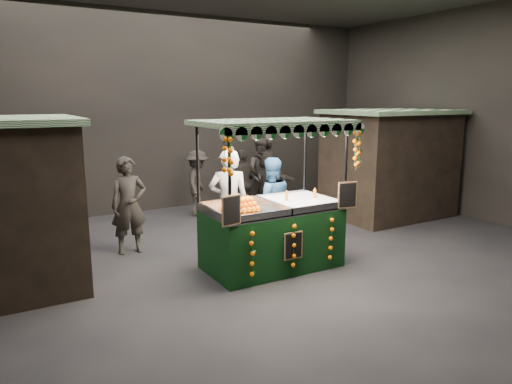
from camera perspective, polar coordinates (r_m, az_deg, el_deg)
ground at (r=8.49m, az=1.48°, el=-8.51°), size 12.00×12.00×0.00m
market_hall at (r=8.00m, az=1.61°, el=14.93°), size 12.10×10.10×5.05m
neighbour_stall_right at (r=12.05m, az=15.76°, el=3.40°), size 3.00×2.20×2.60m
juice_stall at (r=8.03m, az=2.14°, el=-3.82°), size 2.61×1.53×2.52m
vendor_grey at (r=8.57m, az=-3.30°, el=-1.40°), size 0.86×0.73×1.99m
vendor_blue at (r=9.14m, az=1.75°, el=-1.29°), size 1.02×0.90×1.77m
shopper_0 at (r=9.10m, az=-15.12°, el=-1.57°), size 0.68×0.47×1.82m
shopper_1 at (r=12.05m, az=0.91°, el=2.07°), size 1.16×1.09×1.89m
shopper_2 at (r=11.48m, az=-1.56°, el=1.04°), size 1.01×0.49×1.66m
shopper_3 at (r=11.71m, az=-7.07°, el=1.08°), size 1.06×1.22×1.63m
shopper_5 at (r=12.08m, az=1.37°, el=1.37°), size 1.09×1.52×1.59m
shopper_6 at (r=12.98m, az=1.18°, el=2.59°), size 0.53×0.72×1.82m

